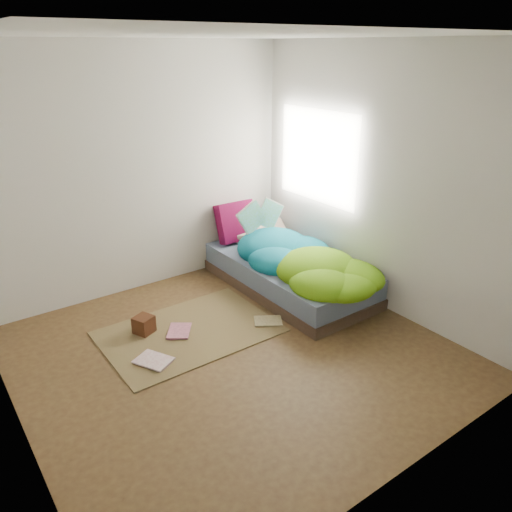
{
  "coord_description": "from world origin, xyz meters",
  "views": [
    {
      "loc": [
        -2.05,
        -3.15,
        2.54
      ],
      "look_at": [
        0.79,
        0.75,
        0.49
      ],
      "focal_mm": 35.0,
      "sensor_mm": 36.0,
      "label": 1
    }
  ],
  "objects": [
    {
      "name": "rug",
      "position": [
        -0.15,
        0.55,
        0.01
      ],
      "size": [
        1.6,
        1.1,
        0.01
      ],
      "primitive_type": "cube",
      "color": "brown",
      "rests_on": "ground"
    },
    {
      "name": "wooden_box",
      "position": [
        -0.5,
        0.79,
        0.09
      ],
      "size": [
        0.22,
        0.22,
        0.16
      ],
      "primitive_type": "cube",
      "rotation": [
        0.0,
        0.0,
        0.41
      ],
      "color": "#32180B",
      "rests_on": "rug"
    },
    {
      "name": "pillow_floral",
      "position": [
        1.39,
        1.51,
        0.41
      ],
      "size": [
        0.73,
        0.61,
        0.14
      ],
      "primitive_type": "cube",
      "rotation": [
        0.0,
        0.0,
        -0.42
      ],
      "color": "silver",
      "rests_on": "bed"
    },
    {
      "name": "floor_book_a",
      "position": [
        -0.74,
        0.24,
        0.02
      ],
      "size": [
        0.34,
        0.37,
        0.02
      ],
      "primitive_type": "imported",
      "rotation": [
        0.0,
        0.0,
        0.48
      ],
      "color": "white",
      "rests_on": "rug"
    },
    {
      "name": "bed",
      "position": [
        1.22,
        0.72,
        0.17
      ],
      "size": [
        1.0,
        2.0,
        0.34
      ],
      "color": "#3C2E21",
      "rests_on": "ground"
    },
    {
      "name": "room_walls",
      "position": [
        0.01,
        0.01,
        1.63
      ],
      "size": [
        3.54,
        3.54,
        2.62
      ],
      "color": "silver",
      "rests_on": "ground"
    },
    {
      "name": "duvet",
      "position": [
        1.22,
        0.5,
        0.51
      ],
      "size": [
        0.96,
        1.84,
        0.34
      ],
      "primitive_type": null,
      "color": "#086882",
      "rests_on": "bed"
    },
    {
      "name": "ground",
      "position": [
        0.0,
        0.0,
        0.0
      ],
      "size": [
        3.5,
        3.5,
        0.0
      ],
      "primitive_type": "cube",
      "color": "#452D1A",
      "rests_on": "ground"
    },
    {
      "name": "floor_book_b",
      "position": [
        -0.32,
        0.65,
        0.03
      ],
      "size": [
        0.34,
        0.35,
        0.03
      ],
      "primitive_type": "imported",
      "rotation": [
        0.0,
        0.0,
        -0.64
      ],
      "color": "pink",
      "rests_on": "rug"
    },
    {
      "name": "pillow_magenta",
      "position": [
        1.1,
        1.58,
        0.58
      ],
      "size": [
        0.48,
        0.16,
        0.47
      ],
      "primitive_type": "cube",
      "rotation": [
        0.0,
        0.0,
        -0.03
      ],
      "color": "#49041F",
      "rests_on": "bed"
    },
    {
      "name": "open_book",
      "position": [
        1.19,
        1.2,
        0.83
      ],
      "size": [
        0.5,
        0.14,
        0.3
      ],
      "primitive_type": null,
      "rotation": [
        0.0,
        0.0,
        -0.06
      ],
      "color": "#3D912F",
      "rests_on": "duvet"
    },
    {
      "name": "floor_book_c",
      "position": [
        0.51,
        0.16,
        0.02
      ],
      "size": [
        0.34,
        0.31,
        0.02
      ],
      "primitive_type": "imported",
      "rotation": [
        0.0,
        0.0,
        1.0
      ],
      "color": "#C5B981",
      "rests_on": "rug"
    }
  ]
}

